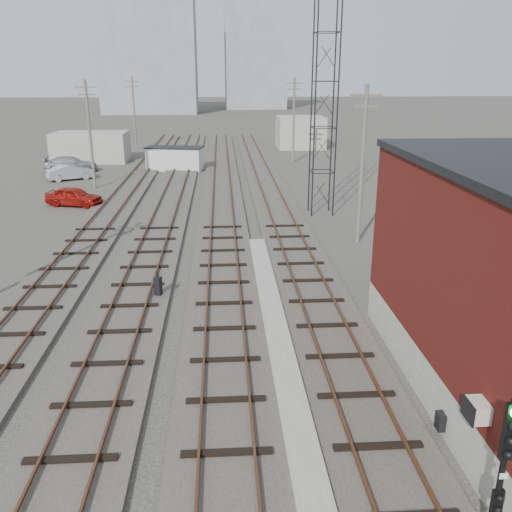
{
  "coord_description": "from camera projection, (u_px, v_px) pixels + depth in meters",
  "views": [
    {
      "loc": [
        -1.48,
        -2.28,
        9.64
      ],
      "look_at": [
        -0.1,
        19.41,
        2.2
      ],
      "focal_mm": 38.0,
      "sensor_mm": 36.0,
      "label": 1
    }
  ],
  "objects": [
    {
      "name": "car_silver",
      "position": [
        70.0,
        172.0,
        50.42
      ],
      "size": [
        4.47,
        3.25,
        1.4
      ],
      "primitive_type": "imported",
      "rotation": [
        0.0,
        0.0,
        2.04
      ],
      "color": "#9C9EA3",
      "rests_on": "ground"
    },
    {
      "name": "utility_pole_right_b",
      "position": [
        294.0,
        118.0,
        58.97
      ],
      "size": [
        1.8,
        0.24,
        9.0
      ],
      "color": "#595147",
      "rests_on": "ground"
    },
    {
      "name": "apartment_right",
      "position": [
        255.0,
        58.0,
        143.27
      ],
      "size": [
        16.0,
        12.0,
        26.0
      ],
      "primitive_type": "cube",
      "color": "gray",
      "rests_on": "ground"
    },
    {
      "name": "utility_pole_right_a",
      "position": [
        362.0,
        161.0,
        30.65
      ],
      "size": [
        1.8,
        0.24,
        9.0
      ],
      "color": "#595147",
      "rests_on": "ground"
    },
    {
      "name": "shed_right",
      "position": [
        300.0,
        132.0,
        71.36
      ],
      "size": [
        6.0,
        6.0,
        4.0
      ],
      "primitive_type": "cube",
      "color": "gray",
      "rests_on": "ground"
    },
    {
      "name": "track_mid_left",
      "position": [
        170.0,
        201.0,
        41.83
      ],
      "size": [
        3.2,
        90.0,
        0.39
      ],
      "color": "#332D28",
      "rests_on": "ground"
    },
    {
      "name": "car_red",
      "position": [
        74.0,
        196.0,
        40.65
      ],
      "size": [
        4.52,
        2.81,
        1.44
      ],
      "primitive_type": "imported",
      "rotation": [
        0.0,
        0.0,
        1.29
      ],
      "color": "#9C130E",
      "rests_on": "ground"
    },
    {
      "name": "track_left",
      "position": [
        118.0,
        202.0,
        41.58
      ],
      "size": [
        3.2,
        90.0,
        0.39
      ],
      "color": "#332D28",
      "rests_on": "ground"
    },
    {
      "name": "signal_mast",
      "position": [
        502.0,
        476.0,
        10.24
      ],
      "size": [
        0.4,
        0.41,
        4.04
      ],
      "color": "gray",
      "rests_on": "ground"
    },
    {
      "name": "utility_pole_left_b",
      "position": [
        90.0,
        132.0,
        45.55
      ],
      "size": [
        1.8,
        0.24,
        9.0
      ],
      "color": "#595147",
      "rests_on": "ground"
    },
    {
      "name": "switch_stand",
      "position": [
        158.0,
        287.0,
        23.99
      ],
      "size": [
        0.37,
        0.37,
        1.24
      ],
      "rotation": [
        0.0,
        0.0,
        -0.36
      ],
      "color": "black",
      "rests_on": "ground"
    },
    {
      "name": "platform_curb",
      "position": [
        283.0,
        364.0,
        18.58
      ],
      "size": [
        0.9,
        28.0,
        0.26
      ],
      "primitive_type": "cube",
      "color": "gray",
      "rests_on": "ground"
    },
    {
      "name": "shed_left",
      "position": [
        91.0,
        147.0,
        60.54
      ],
      "size": [
        8.0,
        5.0,
        3.2
      ],
      "primitive_type": "cube",
      "color": "gray",
      "rests_on": "ground"
    },
    {
      "name": "lattice_tower",
      "position": [
        324.0,
        105.0,
        36.32
      ],
      "size": [
        1.6,
        1.6,
        15.0
      ],
      "color": "black",
      "rests_on": "ground"
    },
    {
      "name": "track_right",
      "position": [
        273.0,
        200.0,
        42.31
      ],
      "size": [
        3.2,
        90.0,
        0.39
      ],
      "color": "#332D28",
      "rests_on": "ground"
    },
    {
      "name": "site_trailer",
      "position": [
        175.0,
        158.0,
        55.15
      ],
      "size": [
        6.03,
        3.49,
        2.38
      ],
      "rotation": [
        0.0,
        0.0,
        -0.19
      ],
      "color": "silver",
      "rests_on": "ground"
    },
    {
      "name": "track_mid_right",
      "position": [
        222.0,
        201.0,
        42.07
      ],
      "size": [
        3.2,
        90.0,
        0.39
      ],
      "color": "#332D28",
      "rests_on": "ground"
    },
    {
      "name": "car_grey",
      "position": [
        71.0,
        164.0,
        54.51
      ],
      "size": [
        5.39,
        2.61,
        1.51
      ],
      "primitive_type": "imported",
      "rotation": [
        0.0,
        0.0,
        1.67
      ],
      "color": "gray",
      "rests_on": "ground"
    },
    {
      "name": "utility_pole_left_c",
      "position": [
        134.0,
        111.0,
        69.15
      ],
      "size": [
        1.8,
        0.24,
        9.0
      ],
      "color": "#595147",
      "rests_on": "ground"
    },
    {
      "name": "apartment_left",
      "position": [
        148.0,
        47.0,
        126.89
      ],
      "size": [
        22.0,
        14.0,
        30.0
      ],
      "primitive_type": "cube",
      "color": "gray",
      "rests_on": "ground"
    },
    {
      "name": "ground",
      "position": [
        234.0,
        160.0,
        62.02
      ],
      "size": [
        320.0,
        320.0,
        0.0
      ],
      "primitive_type": "plane",
      "color": "#282621",
      "rests_on": "ground"
    }
  ]
}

